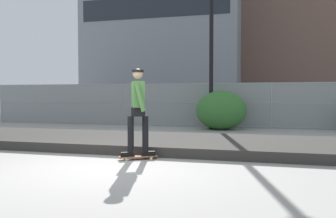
{
  "coord_description": "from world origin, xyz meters",
  "views": [
    {
      "loc": [
        2.76,
        -5.79,
        1.34
      ],
      "look_at": [
        -0.11,
        5.05,
        0.89
      ],
      "focal_mm": 36.85,
      "sensor_mm": 36.0,
      "label": 1
    }
  ],
  "objects": [
    {
      "name": "skater",
      "position": [
        0.33,
        0.95,
        1.11
      ],
      "size": [
        0.68,
        0.62,
        1.81
      ],
      "color": "black",
      "rests_on": "skateboard"
    },
    {
      "name": "ground_plane",
      "position": [
        0.0,
        0.0,
        0.0
      ],
      "size": [
        120.0,
        120.0,
        0.0
      ],
      "primitive_type": "plane",
      "color": "gray"
    },
    {
      "name": "street_lamp",
      "position": [
        0.93,
        7.7,
        4.23
      ],
      "size": [
        0.44,
        0.44,
        6.79
      ],
      "color": "black",
      "rests_on": "ground_plane"
    },
    {
      "name": "shrub_left",
      "position": [
        1.32,
        7.65,
        0.75
      ],
      "size": [
        1.94,
        1.59,
        1.5
      ],
      "color": "#336B2D",
      "rests_on": "ground_plane"
    },
    {
      "name": "gravel_berm",
      "position": [
        0.0,
        2.76,
        0.11
      ],
      "size": [
        15.96,
        3.05,
        0.22
      ],
      "primitive_type": "cube",
      "color": "#33302D",
      "rests_on": "ground_plane"
    },
    {
      "name": "office_block",
      "position": [
        9.82,
        47.43,
        12.7
      ],
      "size": [
        23.64,
        13.89,
        25.4
      ],
      "color": "brown",
      "rests_on": "ground_plane"
    },
    {
      "name": "parked_car_near",
      "position": [
        -4.31,
        11.2,
        0.84
      ],
      "size": [
        4.54,
        2.23,
        1.66
      ],
      "color": "#B7BABF",
      "rests_on": "ground_plane"
    },
    {
      "name": "chain_fence",
      "position": [
        0.0,
        8.61,
        0.93
      ],
      "size": [
        19.4,
        0.06,
        1.85
      ],
      "color": "gray",
      "rests_on": "ground_plane"
    },
    {
      "name": "library_building",
      "position": [
        -9.1,
        39.44,
        9.2
      ],
      "size": [
        18.99,
        14.75,
        18.39
      ],
      "color": "slate",
      "rests_on": "ground_plane"
    },
    {
      "name": "skateboard",
      "position": [
        0.33,
        0.95,
        0.06
      ],
      "size": [
        0.8,
        0.57,
        0.07
      ],
      "color": "#9E5B33",
      "rests_on": "ground_plane"
    },
    {
      "name": "parked_car_mid",
      "position": [
        1.19,
        11.22,
        0.84
      ],
      "size": [
        4.53,
        2.22,
        1.66
      ],
      "color": "#474C54",
      "rests_on": "ground_plane"
    }
  ]
}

